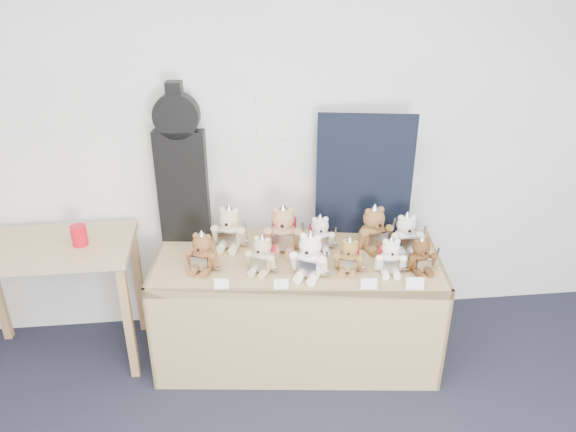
{
  "coord_description": "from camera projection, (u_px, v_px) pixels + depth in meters",
  "views": [
    {
      "loc": [
        -0.02,
        -0.89,
        2.47
      ],
      "look_at": [
        0.28,
        1.94,
        1.06
      ],
      "focal_mm": 35.0,
      "sensor_mm": 36.0,
      "label": 1
    }
  ],
  "objects": [
    {
      "name": "teddy_front_end",
      "position": [
        421.0,
        256.0,
        3.24
      ],
      "size": [
        0.2,
        0.17,
        0.24
      ],
      "rotation": [
        0.0,
        0.0,
        0.13
      ],
      "color": "#53351C",
      "rests_on": "display_table"
    },
    {
      "name": "room_shell",
      "position": [
        273.0,
        117.0,
        3.48
      ],
      "size": [
        6.0,
        6.0,
        6.0
      ],
      "color": "silver",
      "rests_on": "floor"
    },
    {
      "name": "teddy_front_right",
      "position": [
        349.0,
        257.0,
        3.24
      ],
      "size": [
        0.19,
        0.18,
        0.23
      ],
      "rotation": [
        0.0,
        0.0,
        -0.31
      ],
      "color": "olive",
      "rests_on": "display_table"
    },
    {
      "name": "navy_board",
      "position": [
        364.0,
        176.0,
        3.52
      ],
      "size": [
        0.6,
        0.12,
        0.81
      ],
      "primitive_type": "cube",
      "rotation": [
        0.0,
        0.0,
        -0.17
      ],
      "color": "black",
      "rests_on": "display_table"
    },
    {
      "name": "teddy_back_centre_right",
      "position": [
        320.0,
        235.0,
        3.47
      ],
      "size": [
        0.21,
        0.17,
        0.25
      ],
      "rotation": [
        0.0,
        0.0,
        -0.04
      ],
      "color": "silver",
      "rests_on": "display_table"
    },
    {
      "name": "display_table",
      "position": [
        297.0,
        285.0,
        3.42
      ],
      "size": [
        1.81,
        0.92,
        0.72
      ],
      "rotation": [
        0.0,
        0.0,
        -0.12
      ],
      "color": "#99834E",
      "rests_on": "floor"
    },
    {
      "name": "entry_card_a",
      "position": [
        221.0,
        284.0,
        3.1
      ],
      "size": [
        0.09,
        0.03,
        0.06
      ],
      "primitive_type": "cube",
      "rotation": [
        -0.24,
        0.0,
        -0.12
      ],
      "color": "silver",
      "rests_on": "display_table"
    },
    {
      "name": "side_table",
      "position": [
        50.0,
        264.0,
        3.39
      ],
      "size": [
        1.0,
        0.56,
        0.83
      ],
      "rotation": [
        0.0,
        0.0,
        0.0
      ],
      "color": "#9F8255",
      "rests_on": "floor"
    },
    {
      "name": "teddy_front_far_left",
      "position": [
        203.0,
        253.0,
        3.25
      ],
      "size": [
        0.22,
        0.21,
        0.27
      ],
      "rotation": [
        0.0,
        0.0,
        -0.36
      ],
      "color": "brown",
      "rests_on": "display_table"
    },
    {
      "name": "red_cup",
      "position": [
        79.0,
        235.0,
        3.31
      ],
      "size": [
        0.09,
        0.09,
        0.12
      ],
      "primitive_type": "cylinder",
      "color": "red",
      "rests_on": "side_table"
    },
    {
      "name": "teddy_back_right",
      "position": [
        374.0,
        230.0,
        3.47
      ],
      "size": [
        0.26,
        0.24,
        0.32
      ],
      "rotation": [
        0.0,
        0.0,
        0.26
      ],
      "color": "brown",
      "rests_on": "display_table"
    },
    {
      "name": "teddy_back_end",
      "position": [
        406.0,
        235.0,
        3.44
      ],
      "size": [
        0.23,
        0.18,
        0.28
      ],
      "rotation": [
        0.0,
        0.0,
        0.0
      ],
      "color": "silver",
      "rests_on": "display_table"
    },
    {
      "name": "guitar_case",
      "position": [
        181.0,
        167.0,
        3.41
      ],
      "size": [
        0.32,
        0.13,
        1.02
      ],
      "rotation": [
        0.0,
        0.0,
        -0.13
      ],
      "color": "black",
      "rests_on": "display_table"
    },
    {
      "name": "teddy_back_centre_left",
      "position": [
        283.0,
        231.0,
        3.45
      ],
      "size": [
        0.27,
        0.24,
        0.33
      ],
      "rotation": [
        0.0,
        0.0,
        -0.17
      ],
      "color": "tan",
      "rests_on": "display_table"
    },
    {
      "name": "teddy_front_far_right",
      "position": [
        390.0,
        257.0,
        3.23
      ],
      "size": [
        0.2,
        0.17,
        0.25
      ],
      "rotation": [
        0.0,
        0.0,
        -0.11
      ],
      "color": "white",
      "rests_on": "display_table"
    },
    {
      "name": "entry_card_d",
      "position": [
        415.0,
        284.0,
        3.08
      ],
      "size": [
        0.1,
        0.03,
        0.07
      ],
      "primitive_type": "cube",
      "rotation": [
        -0.24,
        0.0,
        -0.12
      ],
      "color": "silver",
      "rests_on": "display_table"
    },
    {
      "name": "teddy_front_left",
      "position": [
        262.0,
        255.0,
        3.24
      ],
      "size": [
        0.2,
        0.2,
        0.25
      ],
      "rotation": [
        0.0,
        0.0,
        -0.48
      ],
      "color": "#C6B48C",
      "rests_on": "display_table"
    },
    {
      "name": "teddy_front_centre",
      "position": [
        310.0,
        257.0,
        3.18
      ],
      "size": [
        0.24,
        0.24,
        0.3
      ],
      "rotation": [
        0.0,
        0.0,
        -0.43
      ],
      "color": "white",
      "rests_on": "display_table"
    },
    {
      "name": "entry_card_b",
      "position": [
        281.0,
        284.0,
        3.09
      ],
      "size": [
        0.08,
        0.03,
        0.06
      ],
      "primitive_type": "cube",
      "rotation": [
        -0.24,
        0.0,
        -0.12
      ],
      "color": "silver",
      "rests_on": "display_table"
    },
    {
      "name": "entry_card_c",
      "position": [
        369.0,
        284.0,
        3.09
      ],
      "size": [
        0.09,
        0.03,
        0.07
      ],
      "primitive_type": "cube",
      "rotation": [
        -0.24,
        0.0,
        -0.12
      ],
      "color": "silver",
      "rests_on": "display_table"
    },
    {
      "name": "teddy_back_left",
      "position": [
        230.0,
        229.0,
        3.49
      ],
      "size": [
        0.25,
        0.23,
        0.3
      ],
      "rotation": [
        0.0,
        0.0,
        -0.28
      ],
      "color": "beige",
      "rests_on": "display_table"
    }
  ]
}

